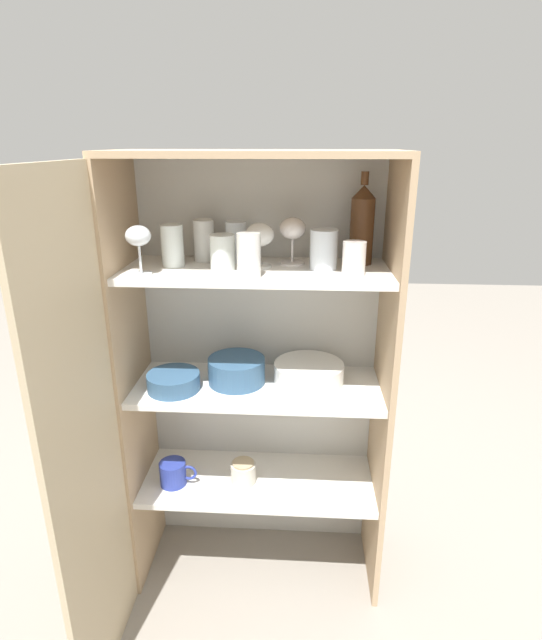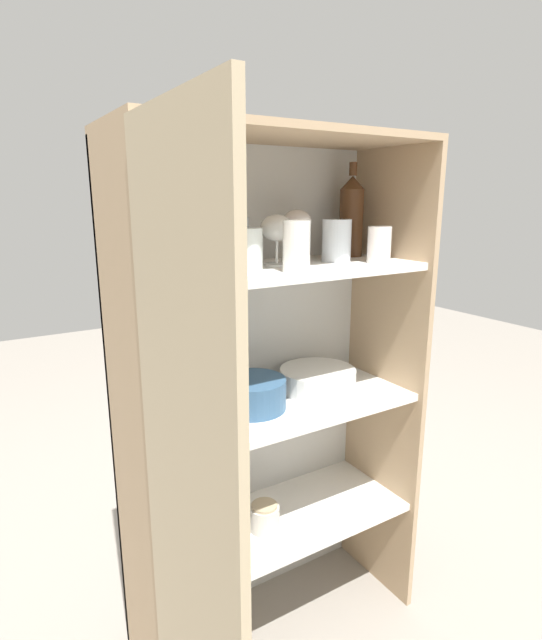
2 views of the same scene
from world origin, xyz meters
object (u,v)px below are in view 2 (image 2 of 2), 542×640
wine_bottle (351,216)px  coffee_mug_primary (191,551)px  plate_stack_white (318,379)px  serving_bowl_small (195,423)px  storage_jar (264,517)px  mixing_bowl_large (252,393)px

wine_bottle → coffee_mug_primary: bearing=-168.5°
wine_bottle → coffee_mug_primary: (-0.58, -0.12, -0.81)m
plate_stack_white → serving_bowl_small: bearing=-169.4°
plate_stack_white → storage_jar: (-0.21, -0.05, -0.35)m
coffee_mug_primary → mixing_bowl_large: bearing=14.5°
serving_bowl_small → coffee_mug_primary: 0.35m
coffee_mug_primary → plate_stack_white: bearing=9.4°
mixing_bowl_large → storage_jar: mixing_bowl_large is taller
serving_bowl_small → coffee_mug_primary: bearing=167.4°
wine_bottle → storage_jar: bearing=-165.0°
serving_bowl_small → coffee_mug_primary: (-0.02, 0.01, -0.34)m
serving_bowl_small → storage_jar: (0.21, 0.03, -0.35)m
mixing_bowl_large → plate_stack_white: bearing=4.4°
plate_stack_white → wine_bottle: bearing=18.0°
plate_stack_white → mixing_bowl_large: mixing_bowl_large is taller
mixing_bowl_large → serving_bowl_small: size_ratio=1.11×
wine_bottle → serving_bowl_small: (-0.56, -0.12, -0.46)m
serving_bowl_small → storage_jar: serving_bowl_small is taller
wine_bottle → plate_stack_white: (-0.14, -0.05, -0.46)m
serving_bowl_small → coffee_mug_primary: size_ratio=1.30×
mixing_bowl_large → serving_bowl_small: 0.20m
wine_bottle → serving_bowl_small: 0.74m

